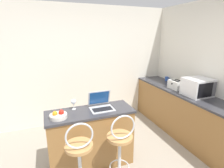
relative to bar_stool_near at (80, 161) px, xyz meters
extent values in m
cube|color=silver|center=(0.51, 2.06, 0.80)|extent=(12.00, 0.06, 2.60)
cube|color=olive|center=(0.27, 0.50, -0.07)|extent=(1.24, 0.45, 0.88)
cube|color=#333338|center=(0.27, 0.50, 0.39)|extent=(1.27, 0.48, 0.03)
cube|color=olive|center=(2.23, 0.66, -0.07)|extent=(0.57, 2.74, 0.88)
cube|color=#333338|center=(2.23, 0.66, 0.39)|extent=(0.60, 2.77, 0.03)
cylinder|color=#B7844C|center=(0.00, 0.02, 0.20)|extent=(0.34, 0.34, 0.04)
torus|color=silver|center=(0.00, -0.08, 0.39)|extent=(0.32, 0.02, 0.32)
cylinder|color=silver|center=(0.53, 0.02, -0.15)|extent=(0.04, 0.04, 0.69)
torus|color=silver|center=(0.53, 0.02, -0.26)|extent=(0.28, 0.28, 0.02)
cylinder|color=#B7844C|center=(0.53, 0.02, 0.20)|extent=(0.34, 0.34, 0.04)
torus|color=silver|center=(0.53, -0.08, 0.39)|extent=(0.32, 0.02, 0.32)
cube|color=#B7BABF|center=(0.45, 0.49, 0.41)|extent=(0.34, 0.26, 0.01)
cube|color=black|center=(0.45, 0.47, 0.42)|extent=(0.29, 0.14, 0.00)
cube|color=#B7BABF|center=(0.45, 0.63, 0.54)|extent=(0.34, 0.08, 0.24)
cube|color=#19478C|center=(0.45, 0.62, 0.54)|extent=(0.30, 0.06, 0.20)
cube|color=silver|center=(2.26, 0.46, 0.57)|extent=(0.45, 0.40, 0.32)
cube|color=black|center=(2.22, 0.26, 0.57)|extent=(0.32, 0.01, 0.25)
cube|color=#4C4C51|center=(2.42, 0.26, 0.57)|extent=(0.09, 0.01, 0.25)
cube|color=silver|center=(2.19, 0.92, 0.49)|extent=(0.24, 0.30, 0.17)
cube|color=black|center=(2.14, 0.92, 0.58)|extent=(0.05, 0.21, 0.00)
cube|color=black|center=(2.24, 0.92, 0.58)|extent=(0.05, 0.21, 0.00)
cube|color=black|center=(2.06, 0.92, 0.53)|extent=(0.02, 0.02, 0.02)
cylinder|color=silver|center=(-0.18, 0.43, 0.43)|extent=(0.23, 0.23, 0.05)
sphere|color=red|center=(-0.14, 0.43, 0.48)|extent=(0.07, 0.07, 0.07)
sphere|color=orange|center=(-0.22, 0.43, 0.48)|extent=(0.07, 0.07, 0.07)
sphere|color=#66B233|center=(-0.14, 0.45, 0.48)|extent=(0.06, 0.06, 0.06)
cylinder|color=#2D51AD|center=(2.41, 1.52, 0.46)|extent=(0.08, 0.08, 0.10)
torus|color=#2D51AD|center=(2.46, 1.52, 0.46)|extent=(0.01, 0.06, 0.06)
cylinder|color=silver|center=(0.06, 0.64, 0.41)|extent=(0.06, 0.06, 0.00)
cylinder|color=silver|center=(0.06, 0.64, 0.45)|extent=(0.01, 0.01, 0.09)
sphere|color=silver|center=(0.06, 0.64, 0.53)|extent=(0.08, 0.08, 0.08)
camera|label=1|loc=(-0.27, -1.80, 1.48)|focal=28.00mm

